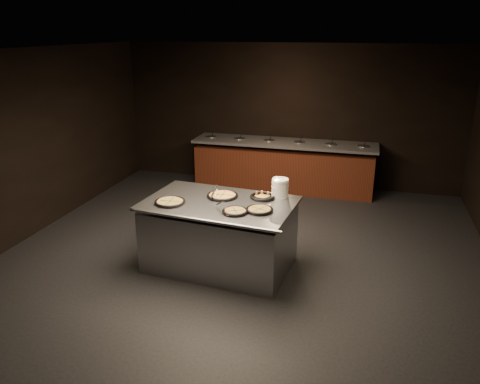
{
  "coord_description": "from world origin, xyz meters",
  "views": [
    {
      "loc": [
        1.57,
        -5.56,
        3.18
      ],
      "look_at": [
        -0.03,
        0.3,
        1.04
      ],
      "focal_mm": 35.0,
      "sensor_mm": 36.0,
      "label": 1
    }
  ],
  "objects_px": {
    "serving_counter": "(220,236)",
    "plate_stack": "(280,188)",
    "pan_veggie_whole": "(170,202)",
    "pan_cheese_whole": "(222,195)"
  },
  "relations": [
    {
      "from": "serving_counter",
      "to": "pan_veggie_whole",
      "type": "xyz_separation_m",
      "value": [
        -0.62,
        -0.22,
        0.52
      ]
    },
    {
      "from": "serving_counter",
      "to": "plate_stack",
      "type": "height_order",
      "value": "plate_stack"
    },
    {
      "from": "serving_counter",
      "to": "pan_cheese_whole",
      "type": "bearing_deg",
      "value": 100.23
    },
    {
      "from": "pan_cheese_whole",
      "to": "pan_veggie_whole",
      "type": "bearing_deg",
      "value": -144.81
    },
    {
      "from": "plate_stack",
      "to": "pan_cheese_whole",
      "type": "relative_size",
      "value": 0.6
    },
    {
      "from": "plate_stack",
      "to": "serving_counter",
      "type": "bearing_deg",
      "value": -151.87
    },
    {
      "from": "serving_counter",
      "to": "pan_cheese_whole",
      "type": "xyz_separation_m",
      "value": [
        -0.02,
        0.21,
        0.52
      ]
    },
    {
      "from": "plate_stack",
      "to": "pan_cheese_whole",
      "type": "height_order",
      "value": "plate_stack"
    },
    {
      "from": "serving_counter",
      "to": "plate_stack",
      "type": "relative_size",
      "value": 8.12
    },
    {
      "from": "pan_veggie_whole",
      "to": "pan_cheese_whole",
      "type": "distance_m",
      "value": 0.74
    }
  ]
}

